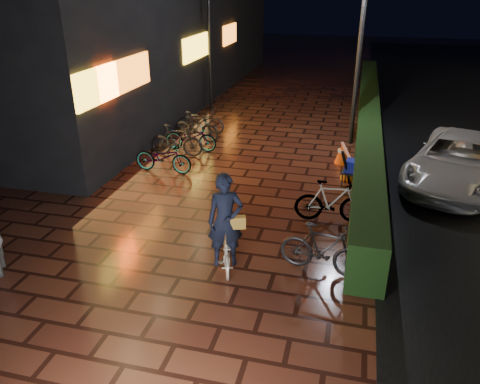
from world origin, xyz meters
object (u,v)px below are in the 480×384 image
(van, at_px, (459,161))
(cyclist, at_px, (226,234))
(traffic_barrier, at_px, (345,160))
(cart_assembly, at_px, (353,168))

(van, xyz_separation_m, cyclist, (-4.88, -5.32, 0.05))
(cyclist, bearing_deg, van, 47.44)
(van, height_order, traffic_barrier, van)
(van, distance_m, cart_assembly, 2.84)
(van, height_order, cart_assembly, van)
(van, relative_size, cyclist, 2.45)
(traffic_barrier, bearing_deg, cyclist, -109.33)
(van, xyz_separation_m, cart_assembly, (-2.69, -0.89, -0.11))
(van, bearing_deg, traffic_barrier, -166.11)
(cyclist, xyz_separation_m, traffic_barrier, (1.96, 5.58, -0.39))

